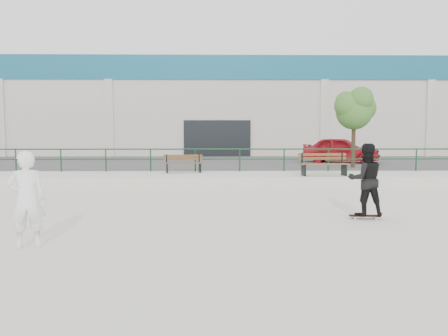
{
  "coord_description": "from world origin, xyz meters",
  "views": [
    {
      "loc": [
        -0.04,
        -8.76,
        2.19
      ],
      "look_at": [
        0.14,
        2.0,
        1.34
      ],
      "focal_mm": 35.0,
      "sensor_mm": 36.0,
      "label": 1
    }
  ],
  "objects_px": {
    "red_car": "(341,150)",
    "skateboard": "(365,216)",
    "bench_left": "(183,164)",
    "seated_skater": "(27,199)",
    "bench_right": "(323,164)",
    "standing_skater": "(366,180)",
    "tree": "(355,108)"
  },
  "relations": [
    {
      "from": "red_car",
      "to": "skateboard",
      "type": "height_order",
      "value": "red_car"
    },
    {
      "from": "bench_left",
      "to": "seated_skater",
      "type": "height_order",
      "value": "seated_skater"
    },
    {
      "from": "bench_right",
      "to": "standing_skater",
      "type": "xyz_separation_m",
      "value": [
        -0.51,
        -6.48,
        0.07
      ]
    },
    {
      "from": "skateboard",
      "to": "seated_skater",
      "type": "bearing_deg",
      "value": -155.79
    },
    {
      "from": "bench_right",
      "to": "tree",
      "type": "xyz_separation_m",
      "value": [
        2.58,
        4.3,
        2.53
      ]
    },
    {
      "from": "tree",
      "to": "skateboard",
      "type": "relative_size",
      "value": 5.02
    },
    {
      "from": "bench_right",
      "to": "standing_skater",
      "type": "height_order",
      "value": "standing_skater"
    },
    {
      "from": "standing_skater",
      "to": "seated_skater",
      "type": "height_order",
      "value": "standing_skater"
    },
    {
      "from": "bench_left",
      "to": "bench_right",
      "type": "bearing_deg",
      "value": -24.1
    },
    {
      "from": "standing_skater",
      "to": "seated_skater",
      "type": "xyz_separation_m",
      "value": [
        -7.45,
        -2.69,
        -0.08
      ]
    },
    {
      "from": "tree",
      "to": "standing_skater",
      "type": "relative_size",
      "value": 2.15
    },
    {
      "from": "skateboard",
      "to": "bench_left",
      "type": "bearing_deg",
      "value": 127.88
    },
    {
      "from": "skateboard",
      "to": "standing_skater",
      "type": "relative_size",
      "value": 0.43
    },
    {
      "from": "bench_left",
      "to": "seated_skater",
      "type": "bearing_deg",
      "value": -111.56
    },
    {
      "from": "red_car",
      "to": "standing_skater",
      "type": "bearing_deg",
      "value": -169.2
    },
    {
      "from": "bench_right",
      "to": "seated_skater",
      "type": "bearing_deg",
      "value": -133.94
    },
    {
      "from": "standing_skater",
      "to": "bench_left",
      "type": "bearing_deg",
      "value": -56.15
    },
    {
      "from": "red_car",
      "to": "standing_skater",
      "type": "height_order",
      "value": "red_car"
    },
    {
      "from": "standing_skater",
      "to": "red_car",
      "type": "bearing_deg",
      "value": -103.28
    },
    {
      "from": "bench_right",
      "to": "red_car",
      "type": "height_order",
      "value": "red_car"
    },
    {
      "from": "tree",
      "to": "seated_skater",
      "type": "bearing_deg",
      "value": -128.03
    },
    {
      "from": "seated_skater",
      "to": "bench_left",
      "type": "bearing_deg",
      "value": -118.25
    },
    {
      "from": "red_car",
      "to": "bench_right",
      "type": "bearing_deg",
      "value": -176.09
    },
    {
      "from": "tree",
      "to": "standing_skater",
      "type": "distance_m",
      "value": 11.48
    },
    {
      "from": "seated_skater",
      "to": "bench_right",
      "type": "bearing_deg",
      "value": -147.56
    },
    {
      "from": "bench_right",
      "to": "skateboard",
      "type": "xyz_separation_m",
      "value": [
        -0.51,
        -6.48,
        -0.88
      ]
    },
    {
      "from": "tree",
      "to": "skateboard",
      "type": "xyz_separation_m",
      "value": [
        -3.08,
        -10.78,
        -3.41
      ]
    },
    {
      "from": "bench_left",
      "to": "tree",
      "type": "height_order",
      "value": "tree"
    },
    {
      "from": "skateboard",
      "to": "seated_skater",
      "type": "height_order",
      "value": "seated_skater"
    },
    {
      "from": "tree",
      "to": "seated_skater",
      "type": "height_order",
      "value": "tree"
    },
    {
      "from": "bench_left",
      "to": "red_car",
      "type": "xyz_separation_m",
      "value": [
        8.76,
        6.56,
        0.36
      ]
    },
    {
      "from": "seated_skater",
      "to": "red_car",
      "type": "bearing_deg",
      "value": -139.1
    }
  ]
}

